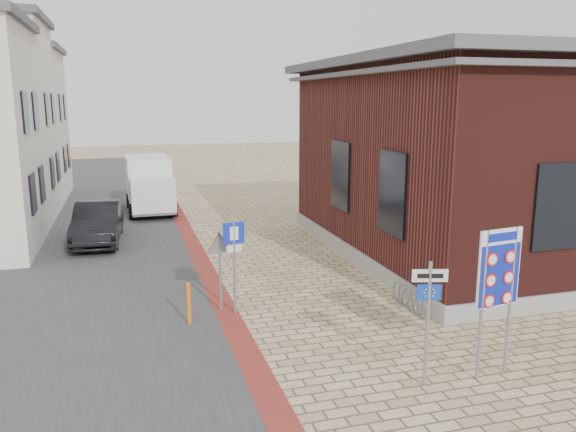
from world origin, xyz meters
TOP-DOWN VIEW (x-y plane):
  - ground at (0.00, 0.00)m, footprint 120.00×120.00m
  - road_strip at (-5.50, 15.00)m, footprint 7.00×60.00m
  - curb_strip at (-2.00, 10.00)m, footprint 0.60×40.00m
  - brick_building at (8.99, 7.00)m, footprint 13.00×13.00m
  - bike_rack at (2.65, 2.20)m, footprint 0.08×1.80m
  - sedan at (-5.44, 11.96)m, footprint 1.88×4.77m
  - box_truck at (-3.20, 17.63)m, footprint 2.27×5.12m
  - border_sign at (2.50, -1.50)m, footprint 1.03×0.20m
  - essen_sign at (1.00, -1.50)m, footprint 0.66×0.22m
  - parking_sign at (-1.80, 3.16)m, footprint 0.55×0.11m
  - yield_sign at (-2.11, 3.50)m, footprint 0.74×0.13m
  - bollard at (-3.01, 2.80)m, footprint 0.12×0.12m

SIDE VIEW (x-z plane):
  - ground at x=0.00m, z-range 0.00..0.00m
  - road_strip at x=-5.50m, z-range 0.00..0.02m
  - curb_strip at x=-2.00m, z-range 0.00..0.03m
  - bike_rack at x=2.65m, z-range -0.04..0.56m
  - bollard at x=-3.01m, z-range 0.00..1.07m
  - sedan at x=-5.44m, z-range 0.00..1.54m
  - box_truck at x=-3.20m, z-range 0.04..2.70m
  - yield_sign at x=-2.11m, z-range 0.53..2.61m
  - essen_sign at x=1.00m, z-range 0.41..2.90m
  - parking_sign at x=-1.80m, z-range 0.45..2.95m
  - border_sign at x=2.50m, z-range 0.67..3.69m
  - brick_building at x=8.99m, z-range 0.09..6.89m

